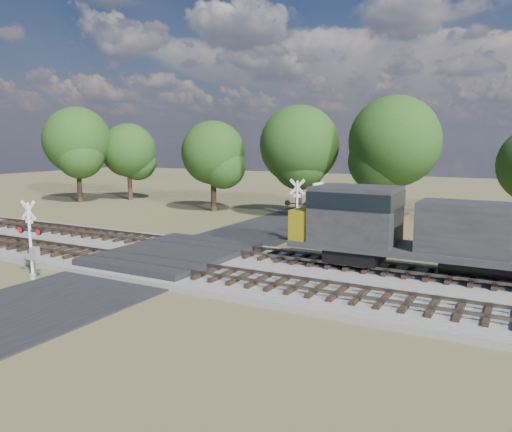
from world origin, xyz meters
The scene contains 10 objects.
ground centered at (0.00, 0.00, 0.00)m, with size 160.00×160.00×0.00m, color #4F542D.
ballast_bed centered at (10.00, 0.50, 0.15)m, with size 140.00×10.00×0.30m, color gray.
road centered at (0.00, 0.00, 0.04)m, with size 7.00×60.00×0.08m, color black.
crossing_panel centered at (0.00, 0.50, 0.32)m, with size 7.00×9.00×0.62m, color #262628.
track_near centered at (3.12, -2.00, 0.41)m, with size 140.00×2.60×0.33m.
track_far centered at (3.12, 3.00, 0.41)m, with size 140.00×2.60×0.33m.
crossing_signal_near centered at (-3.79, -6.20, 1.70)m, with size 1.64×0.36×4.08m.
crossing_signal_far centered at (4.19, 8.56, 1.85)m, with size 1.80×0.39×4.46m.
equipment_shed centered at (9.25, 9.45, 1.31)m, with size 4.81×4.81×2.59m.
treeline centered at (8.50, 19.54, 6.62)m, with size 78.86×11.43×11.79m.
Camera 1 is at (17.93, -22.46, 7.00)m, focal length 35.00 mm.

